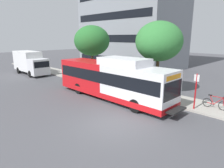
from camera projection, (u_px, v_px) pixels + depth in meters
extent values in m
plane|color=#4C4C51|center=(50.00, 97.00, 17.38)|extent=(120.00, 120.00, 0.00)
cube|color=#A8A399|center=(119.00, 87.00, 20.81)|extent=(3.00, 56.00, 0.14)
cube|color=white|center=(138.00, 85.00, 14.78)|extent=(2.54, 5.80, 2.73)
cube|color=red|center=(90.00, 75.00, 18.76)|extent=(2.54, 5.80, 2.73)
cube|color=red|center=(111.00, 92.00, 17.04)|extent=(2.57, 11.60, 0.44)
cube|color=black|center=(111.00, 75.00, 16.69)|extent=(2.58, 11.25, 0.96)
cube|color=black|center=(172.00, 90.00, 12.78)|extent=(2.34, 0.10, 1.24)
cube|color=orange|center=(174.00, 77.00, 12.57)|extent=(1.90, 0.08, 0.32)
cube|color=white|center=(124.00, 62.00, 15.39)|extent=(2.16, 4.06, 0.60)
cube|color=black|center=(176.00, 110.00, 12.82)|extent=(1.78, 0.60, 0.10)
cylinder|color=black|center=(135.00, 106.00, 13.80)|extent=(0.30, 1.00, 1.00)
cylinder|color=black|center=(153.00, 99.00, 15.36)|extent=(0.30, 1.00, 1.00)
cylinder|color=black|center=(79.00, 88.00, 18.46)|extent=(0.30, 1.00, 1.00)
cylinder|color=black|center=(97.00, 84.00, 20.02)|extent=(0.30, 1.00, 1.00)
cylinder|color=red|center=(195.00, 92.00, 13.94)|extent=(0.10, 0.10, 2.60)
cube|color=white|center=(197.00, 78.00, 13.69)|extent=(0.04, 0.36, 0.48)
torus|color=black|center=(223.00, 106.00, 13.84)|extent=(0.04, 0.66, 0.66)
torus|color=black|center=(207.00, 102.00, 14.60)|extent=(0.04, 0.66, 0.66)
cylinder|color=#B2191E|center=(218.00, 101.00, 14.02)|extent=(0.05, 0.64, 0.64)
cylinder|color=#B2191E|center=(212.00, 100.00, 14.33)|extent=(0.05, 0.34, 0.62)
cylinder|color=#B2191E|center=(217.00, 97.00, 14.05)|extent=(0.05, 0.90, 0.05)
cylinder|color=#B2191E|center=(210.00, 103.00, 14.45)|extent=(0.05, 0.45, 0.08)
cylinder|color=#B2191E|center=(224.00, 101.00, 13.78)|extent=(0.05, 0.10, 0.67)
cylinder|color=black|center=(224.00, 97.00, 13.72)|extent=(0.52, 0.03, 0.03)
cube|color=black|center=(210.00, 95.00, 14.35)|extent=(0.12, 0.24, 0.06)
cylinder|color=#4C3823|center=(157.00, 76.00, 18.23)|extent=(0.28, 0.28, 3.16)
ellipsoid|color=#337A38|center=(159.00, 41.00, 17.49)|extent=(4.21, 4.21, 3.58)
cylinder|color=#4C3823|center=(93.00, 66.00, 24.56)|extent=(0.28, 0.28, 3.06)
ellipsoid|color=#286B2D|center=(92.00, 41.00, 23.82)|extent=(4.32, 4.32, 3.67)
cube|color=silver|center=(39.00, 67.00, 26.16)|extent=(2.30, 2.00, 2.10)
cube|color=white|center=(28.00, 61.00, 28.44)|extent=(2.30, 5.00, 2.70)
cube|color=black|center=(42.00, 65.00, 25.41)|extent=(2.07, 0.08, 0.80)
cylinder|color=black|center=(30.00, 74.00, 25.97)|extent=(0.26, 0.92, 0.92)
cylinder|color=black|center=(45.00, 72.00, 27.38)|extent=(0.26, 0.92, 0.92)
cylinder|color=black|center=(19.00, 70.00, 28.81)|extent=(0.26, 0.92, 0.92)
cylinder|color=black|center=(32.00, 69.00, 30.22)|extent=(0.26, 0.92, 0.92)
cube|color=black|center=(131.00, 57.00, 35.05)|extent=(10.64, 15.24, 1.10)
cube|color=black|center=(132.00, 38.00, 34.26)|extent=(10.64, 15.24, 1.10)
cube|color=black|center=(132.00, 18.00, 33.48)|extent=(10.64, 15.24, 1.10)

